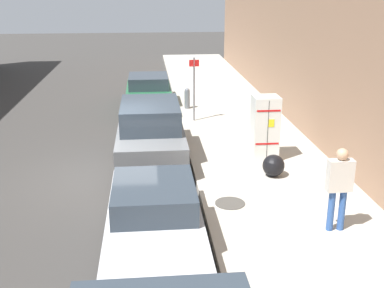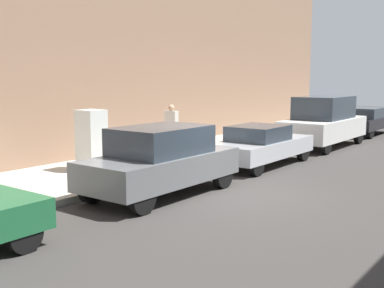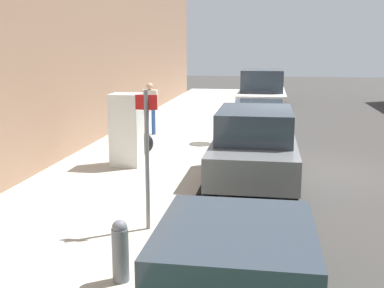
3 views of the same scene
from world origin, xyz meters
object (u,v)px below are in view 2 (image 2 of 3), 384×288
object	(u,v)px
parked_sedan_silver	(261,145)
parked_sedan_dark	(364,121)
pedestrian_walking_far	(171,124)
parked_suv_gray	(161,160)
trash_bag	(126,155)
parked_van_white	(324,122)
discarded_refrigerator	(92,140)

from	to	relation	value
parked_sedan_silver	parked_sedan_dark	bearing A→B (deg)	90.00
pedestrian_walking_far	parked_sedan_silver	world-z (taller)	pedestrian_walking_far
parked_suv_gray	parked_sedan_dark	distance (m)	16.14
trash_bag	parked_sedan_dark	world-z (taller)	parked_sedan_dark
parked_sedan_dark	parked_suv_gray	bearing A→B (deg)	-90.00
pedestrian_walking_far	parked_sedan_dark	size ratio (longest dim) A/B	0.41
parked_van_white	parked_sedan_dark	xyz separation A→B (m)	(0.00, 5.49, -0.35)
parked_van_white	trash_bag	bearing A→B (deg)	-110.18
trash_bag	pedestrian_walking_far	world-z (taller)	pedestrian_walking_far
parked_suv_gray	parked_sedan_dark	world-z (taller)	parked_suv_gray
discarded_refrigerator	parked_van_white	xyz separation A→B (m)	(3.26, 10.07, -0.01)
parked_sedan_dark	parked_sedan_silver	bearing A→B (deg)	-90.00
discarded_refrigerator	parked_suv_gray	bearing A→B (deg)	-9.89
pedestrian_walking_far	discarded_refrigerator	bearing A→B (deg)	128.83
trash_bag	parked_sedan_silver	bearing A→B (deg)	45.08
parked_van_white	parked_sedan_dark	size ratio (longest dim) A/B	1.16
parked_suv_gray	parked_sedan_silver	size ratio (longest dim) A/B	0.97
parked_suv_gray	parked_van_white	world-z (taller)	parked_van_white
trash_bag	pedestrian_walking_far	bearing A→B (deg)	100.09
trash_bag	discarded_refrigerator	bearing A→B (deg)	-92.89
parked_sedan_silver	parked_van_white	xyz separation A→B (m)	(0.00, 5.49, 0.37)
discarded_refrigerator	parked_sedan_silver	size ratio (longest dim) A/B	0.41
discarded_refrigerator	parked_van_white	size ratio (longest dim) A/B	0.36
trash_bag	pedestrian_walking_far	size ratio (longest dim) A/B	0.33
pedestrian_walking_far	parked_suv_gray	world-z (taller)	pedestrian_walking_far
trash_bag	parked_sedan_dark	xyz separation A→B (m)	(3.20, 14.19, 0.27)
parked_sedan_silver	parked_suv_gray	bearing A→B (deg)	-90.00
trash_bag	parked_sedan_dark	bearing A→B (deg)	77.31
trash_bag	parked_suv_gray	world-z (taller)	parked_suv_gray
trash_bag	parked_sedan_silver	xyz separation A→B (m)	(3.20, 3.20, 0.25)
parked_suv_gray	parked_van_white	size ratio (longest dim) A/B	0.87
parked_van_white	parked_suv_gray	bearing A→B (deg)	-90.00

